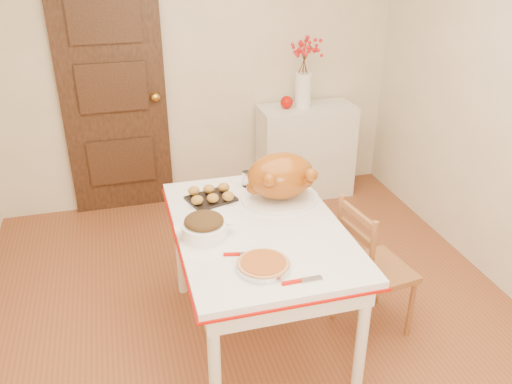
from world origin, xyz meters
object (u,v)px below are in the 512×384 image
object	(u,v)px
chair_oak	(376,267)
turkey_platter	(281,178)
pumpkin_pie	(263,264)
kitchen_table	(258,284)
sideboard	(306,151)

from	to	relation	value
chair_oak	turkey_platter	bearing A→B (deg)	49.52
pumpkin_pie	kitchen_table	bearing A→B (deg)	77.63
sideboard	kitchen_table	bearing A→B (deg)	-117.92
sideboard	kitchen_table	world-z (taller)	sideboard
kitchen_table	pumpkin_pie	bearing A→B (deg)	-102.37
chair_oak	turkey_platter	distance (m)	0.78
kitchen_table	pumpkin_pie	size ratio (longest dim) A/B	5.15
sideboard	turkey_platter	world-z (taller)	turkey_platter
kitchen_table	pumpkin_pie	world-z (taller)	pumpkin_pie
turkey_platter	pumpkin_pie	xyz separation A→B (m)	(-0.29, -0.65, -0.12)
chair_oak	kitchen_table	bearing A→B (deg)	75.90
kitchen_table	turkey_platter	size ratio (longest dim) A/B	2.87
chair_oak	pumpkin_pie	bearing A→B (deg)	104.39
kitchen_table	chair_oak	xyz separation A→B (m)	(0.71, -0.08, 0.04)
pumpkin_pie	chair_oak	bearing A→B (deg)	22.34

